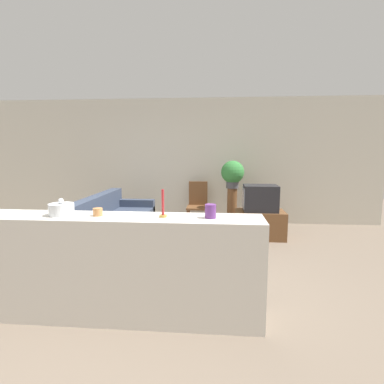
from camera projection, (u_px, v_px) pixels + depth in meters
The scene contains 13 objects.
ground_plane at pixel (128, 291), 3.42m from camera, with size 14.00×14.00×0.00m, color #756656.
wall_back at pixel (172, 161), 6.61m from camera, with size 9.00×0.06×2.70m.
couch at pixel (115, 227), 5.06m from camera, with size 0.88×2.06×0.84m.
tv_stand at pixel (260, 224), 5.47m from camera, with size 0.89×0.54×0.50m.
television at pixel (260, 198), 5.40m from camera, with size 0.61×0.45×0.47m.
wooden_chair at pixel (198, 202), 6.30m from camera, with size 0.44×0.44×0.94m.
plant_stand at pixel (232, 209), 6.06m from camera, with size 0.20×0.20×0.84m.
potted_plant at pixel (233, 173), 5.96m from camera, with size 0.46×0.46×0.55m.
foreground_counter at pixel (111, 267), 2.85m from camera, with size 2.87×0.44×1.00m.
decorative_bowl at pixel (61, 209), 2.81m from camera, with size 0.23×0.23×0.16m.
candle_jar at pixel (98, 212), 2.78m from camera, with size 0.09×0.09×0.07m.
candlestick at pixel (163, 208), 2.73m from camera, with size 0.07×0.07×0.26m.
coffee_tin at pixel (210, 211), 2.69m from camera, with size 0.10×0.10×0.13m.
Camera 1 is at (1.00, -3.15, 1.61)m, focal length 28.00 mm.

